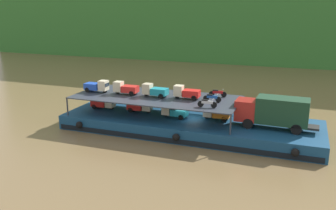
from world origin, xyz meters
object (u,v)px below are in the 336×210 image
object	(u,v)px
covered_lorry	(274,111)
motorcycle_upper_stbd	(218,93)
mini_truck_lower_aft	(140,106)
mini_truck_upper_bow	(186,92)
mini_truck_lower_stern	(104,103)
mini_truck_upper_mid	(125,88)
mini_truck_lower_fore	(216,113)
mini_truck_upper_stern	(97,86)
mini_truck_upper_fore	(155,91)
mini_truck_lower_mid	(174,111)
motorcycle_upper_centre	(212,98)
motorcycle_upper_port	(207,103)
cargo_barge	(189,125)

from	to	relation	value
covered_lorry	motorcycle_upper_stbd	distance (m)	6.68
mini_truck_lower_aft	mini_truck_upper_bow	size ratio (longest dim) A/B	1.00
mini_truck_lower_stern	mini_truck_upper_mid	xyz separation A→B (m)	(2.94, -0.20, 2.00)
mini_truck_lower_fore	mini_truck_upper_stern	size ratio (longest dim) A/B	1.01
mini_truck_upper_stern	mini_truck_upper_fore	xyz separation A→B (m)	(6.96, 0.20, 0.00)
mini_truck_lower_mid	motorcycle_upper_centre	world-z (taller)	motorcycle_upper_centre
motorcycle_upper_stbd	mini_truck_upper_fore	bearing A→B (deg)	-159.76
mini_truck_lower_aft	motorcycle_upper_centre	xyz separation A→B (m)	(8.17, -0.28, 1.74)
motorcycle_upper_port	motorcycle_upper_centre	distance (m)	2.24
cargo_barge	mini_truck_upper_bow	world-z (taller)	mini_truck_upper_bow
mini_truck_upper_bow	motorcycle_upper_stbd	world-z (taller)	mini_truck_upper_bow
motorcycle_upper_centre	mini_truck_upper_stern	bearing A→B (deg)	-178.70
mini_truck_upper_bow	mini_truck_lower_mid	bearing A→B (deg)	-151.80
mini_truck_upper_mid	motorcycle_upper_stbd	xyz separation A→B (m)	(9.80, 2.37, -0.26)
covered_lorry	mini_truck_upper_fore	size ratio (longest dim) A/B	2.85
covered_lorry	mini_truck_lower_fore	distance (m)	5.97
mini_truck_upper_fore	motorcycle_upper_centre	size ratio (longest dim) A/B	1.46
mini_truck_upper_mid	mini_truck_upper_fore	world-z (taller)	same
cargo_barge	mini_truck_upper_stern	xyz separation A→B (m)	(-10.88, -0.28, 3.44)
mini_truck_lower_mid	mini_truck_lower_fore	distance (m)	4.39
cargo_barge	mini_truck_lower_aft	size ratio (longest dim) A/B	9.74
mini_truck_upper_fore	mini_truck_upper_mid	bearing A→B (deg)	-179.38
cargo_barge	mini_truck_lower_fore	world-z (taller)	mini_truck_lower_fore
covered_lorry	motorcycle_upper_centre	world-z (taller)	covered_lorry
mini_truck_upper_mid	motorcycle_upper_centre	xyz separation A→B (m)	(9.73, 0.14, -0.26)
mini_truck_upper_stern	motorcycle_upper_centre	bearing A→B (deg)	1.30
mini_truck_lower_mid	motorcycle_upper_port	size ratio (longest dim) A/B	1.46
covered_lorry	mini_truck_lower_fore	size ratio (longest dim) A/B	2.86
mini_truck_lower_aft	motorcycle_upper_centre	world-z (taller)	motorcycle_upper_centre
mini_truck_lower_mid	mini_truck_lower_aft	bearing A→B (deg)	171.52
cargo_barge	mini_truck_upper_stern	bearing A→B (deg)	-178.55
motorcycle_upper_stbd	mini_truck_upper_bow	bearing A→B (deg)	-145.56
covered_lorry	motorcycle_upper_port	world-z (taller)	covered_lorry
cargo_barge	motorcycle_upper_centre	distance (m)	3.96
mini_truck_upper_stern	mini_truck_upper_fore	world-z (taller)	same
mini_truck_upper_stern	mini_truck_upper_bow	xyz separation A→B (m)	(10.41, 0.55, 0.00)
mini_truck_lower_mid	motorcycle_upper_stbd	xyz separation A→B (m)	(4.01, 2.58, 1.74)
covered_lorry	mini_truck_upper_bow	bearing A→B (deg)	176.02
motorcycle_upper_port	motorcycle_upper_centre	bearing A→B (deg)	91.46
mini_truck_lower_stern	motorcycle_upper_port	distance (m)	13.05
motorcycle_upper_stbd	mini_truck_upper_stern	bearing A→B (deg)	-169.22
mini_truck_upper_stern	motorcycle_upper_port	bearing A→B (deg)	-8.30
mini_truck_lower_stern	mini_truck_lower_fore	bearing A→B (deg)	2.14
mini_truck_lower_fore	motorcycle_upper_stbd	world-z (taller)	motorcycle_upper_stbd
mini_truck_lower_fore	mini_truck_upper_fore	world-z (taller)	mini_truck_upper_fore
cargo_barge	mini_truck_lower_mid	xyz separation A→B (m)	(-1.59, -0.33, 1.44)
mini_truck_lower_aft	covered_lorry	bearing A→B (deg)	-2.59
mini_truck_lower_stern	motorcycle_upper_centre	world-z (taller)	motorcycle_upper_centre
mini_truck_lower_stern	motorcycle_upper_centre	xyz separation A→B (m)	(12.67, -0.06, 1.74)
covered_lorry	mini_truck_upper_stern	bearing A→B (deg)	179.79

